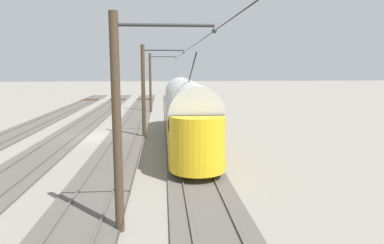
# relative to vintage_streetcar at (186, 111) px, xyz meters

# --- Properties ---
(ground_plane) EXTENTS (220.00, 220.00, 0.00)m
(ground_plane) POSITION_rel_vintage_streetcar_xyz_m (6.53, -2.83, -2.26)
(ground_plane) COLOR gray
(track_streetcar_siding) EXTENTS (2.80, 80.00, 0.18)m
(track_streetcar_siding) POSITION_rel_vintage_streetcar_xyz_m (-0.00, -3.14, -2.21)
(track_streetcar_siding) COLOR #56514C
(track_streetcar_siding) RESTS_ON ground
(track_adjacent_siding) EXTENTS (2.80, 80.00, 0.18)m
(track_adjacent_siding) POSITION_rel_vintage_streetcar_xyz_m (4.35, -3.14, -2.21)
(track_adjacent_siding) COLOR #56514C
(track_adjacent_siding) RESTS_ON ground
(track_third_siding) EXTENTS (2.80, 80.00, 0.18)m
(track_third_siding) POSITION_rel_vintage_streetcar_xyz_m (8.71, -3.14, -2.21)
(track_third_siding) COLOR #56514C
(track_third_siding) RESTS_ON ground
(track_outer_siding) EXTENTS (2.80, 80.00, 0.18)m
(track_outer_siding) POSITION_rel_vintage_streetcar_xyz_m (13.06, -3.14, -2.21)
(track_outer_siding) COLOR #56514C
(track_outer_siding) RESTS_ON ground
(vintage_streetcar) EXTENTS (2.65, 18.03, 5.69)m
(vintage_streetcar) POSITION_rel_vintage_streetcar_xyz_m (0.00, 0.00, 0.00)
(vintage_streetcar) COLOR gold
(vintage_streetcar) RESTS_ON ground
(catenary_pole_foreground) EXTENTS (3.18, 0.28, 6.77)m
(catenary_pole_foreground) POSITION_rel_vintage_streetcar_xyz_m (2.87, -17.72, 1.30)
(catenary_pole_foreground) COLOR #423323
(catenary_pole_foreground) RESTS_ON ground
(catenary_pole_mid_near) EXTENTS (3.18, 0.28, 6.77)m
(catenary_pole_mid_near) POSITION_rel_vintage_streetcar_xyz_m (2.87, -2.46, 1.30)
(catenary_pole_mid_near) COLOR #423323
(catenary_pole_mid_near) RESTS_ON ground
(catenary_pole_mid_far) EXTENTS (3.18, 0.28, 6.77)m
(catenary_pole_mid_far) POSITION_rel_vintage_streetcar_xyz_m (2.87, 12.80, 1.30)
(catenary_pole_mid_far) COLOR #423323
(catenary_pole_mid_far) RESTS_ON ground
(overhead_wire_run) EXTENTS (2.98, 49.77, 0.18)m
(overhead_wire_run) POSITION_rel_vintage_streetcar_xyz_m (0.05, 4.33, 3.96)
(overhead_wire_run) COLOR black
(overhead_wire_run) RESTS_ON ground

